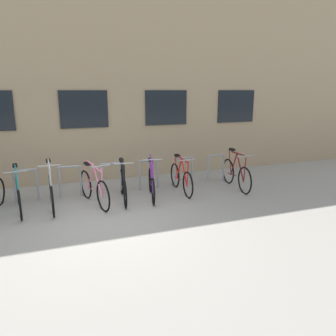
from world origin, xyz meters
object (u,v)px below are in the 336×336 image
(bicycle_purple, at_px, (152,183))
(bicycle_pink, at_px, (94,188))
(bicycle_teal, at_px, (18,195))
(bicycle_maroon, at_px, (236,174))
(bicycle_silver, at_px, (51,191))
(bicycle_red, at_px, (181,178))
(bicycle_black, at_px, (123,185))

(bicycle_purple, bearing_deg, bicycle_pink, 179.60)
(bicycle_teal, xyz_separation_m, bicycle_maroon, (5.36, -0.13, 0.02))
(bicycle_maroon, bearing_deg, bicycle_teal, 178.61)
(bicycle_silver, distance_m, bicycle_maroon, 4.69)
(bicycle_red, bearing_deg, bicycle_black, -174.82)
(bicycle_black, height_order, bicycle_silver, bicycle_silver)
(bicycle_maroon, bearing_deg, bicycle_pink, 179.76)
(bicycle_pink, relative_size, bicycle_maroon, 1.02)
(bicycle_red, height_order, bicycle_silver, bicycle_silver)
(bicycle_black, distance_m, bicycle_teal, 2.30)
(bicycle_silver, height_order, bicycle_maroon, bicycle_silver)
(bicycle_purple, bearing_deg, bicycle_red, 12.53)
(bicycle_teal, relative_size, bicycle_maroon, 1.00)
(bicycle_red, height_order, bicycle_purple, bicycle_purple)
(bicycle_red, distance_m, bicycle_purple, 0.88)
(bicycle_red, distance_m, bicycle_silver, 3.17)
(bicycle_black, distance_m, bicycle_maroon, 3.07)
(bicycle_pink, relative_size, bicycle_silver, 1.02)
(bicycle_pink, bearing_deg, bicycle_maroon, -0.24)
(bicycle_black, height_order, bicycle_maroon, bicycle_maroon)
(bicycle_maroon, distance_m, bicycle_purple, 2.37)
(bicycle_black, height_order, bicycle_purple, bicycle_purple)
(bicycle_pink, height_order, bicycle_silver, bicycle_silver)
(bicycle_red, relative_size, bicycle_teal, 0.96)
(bicycle_red, xyz_separation_m, bicycle_pink, (-2.24, -0.18, 0.02))
(bicycle_maroon, bearing_deg, bicycle_purple, 179.86)
(bicycle_red, relative_size, bicycle_pink, 0.94)
(bicycle_red, bearing_deg, bicycle_teal, -179.01)
(bicycle_red, bearing_deg, bicycle_maroon, -7.41)
(bicycle_black, relative_size, bicycle_silver, 0.98)
(bicycle_pink, xyz_separation_m, bicycle_teal, (-1.60, 0.11, -0.02))
(bicycle_pink, distance_m, bicycle_teal, 1.61)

